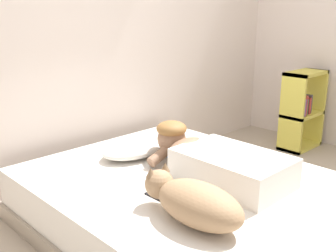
{
  "coord_description": "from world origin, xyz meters",
  "views": [
    {
      "loc": [
        -1.7,
        -1.24,
        1.31
      ],
      "look_at": [
        0.01,
        0.54,
        0.59
      ],
      "focal_mm": 42.94,
      "sensor_mm": 36.0,
      "label": 1
    }
  ],
  "objects_px": {
    "dog": "(194,201)",
    "bookshelf": "(302,110)",
    "pillow": "(136,148)",
    "person_lying": "(214,159)",
    "coffee_cup": "(169,150)",
    "cell_phone": "(158,196)",
    "bed": "(190,207)"
  },
  "relations": [
    {
      "from": "bookshelf",
      "to": "pillow",
      "type": "bearing_deg",
      "value": 172.94
    },
    {
      "from": "bed",
      "to": "cell_phone",
      "type": "relative_size",
      "value": 14.15
    },
    {
      "from": "pillow",
      "to": "coffee_cup",
      "type": "height_order",
      "value": "pillow"
    },
    {
      "from": "cell_phone",
      "to": "dog",
      "type": "bearing_deg",
      "value": -99.98
    },
    {
      "from": "pillow",
      "to": "cell_phone",
      "type": "xyz_separation_m",
      "value": [
        -0.32,
        -0.57,
        -0.05
      ]
    },
    {
      "from": "coffee_cup",
      "to": "cell_phone",
      "type": "relative_size",
      "value": 0.89
    },
    {
      "from": "pillow",
      "to": "person_lying",
      "type": "distance_m",
      "value": 0.61
    },
    {
      "from": "dog",
      "to": "cell_phone",
      "type": "relative_size",
      "value": 4.11
    },
    {
      "from": "person_lying",
      "to": "dog",
      "type": "height_order",
      "value": "person_lying"
    },
    {
      "from": "person_lying",
      "to": "coffee_cup",
      "type": "relative_size",
      "value": 7.36
    },
    {
      "from": "coffee_cup",
      "to": "bookshelf",
      "type": "distance_m",
      "value": 1.71
    },
    {
      "from": "coffee_cup",
      "to": "person_lying",
      "type": "bearing_deg",
      "value": -96.5
    },
    {
      "from": "bed",
      "to": "bookshelf",
      "type": "bearing_deg",
      "value": 9.49
    },
    {
      "from": "dog",
      "to": "cell_phone",
      "type": "distance_m",
      "value": 0.33
    },
    {
      "from": "bed",
      "to": "dog",
      "type": "distance_m",
      "value": 0.55
    },
    {
      "from": "person_lying",
      "to": "cell_phone",
      "type": "xyz_separation_m",
      "value": [
        -0.43,
        0.03,
        -0.1
      ]
    },
    {
      "from": "bed",
      "to": "person_lying",
      "type": "bearing_deg",
      "value": -19.13
    },
    {
      "from": "bookshelf",
      "to": "bed",
      "type": "bearing_deg",
      "value": -170.51
    },
    {
      "from": "person_lying",
      "to": "pillow",
      "type": "bearing_deg",
      "value": 100.11
    },
    {
      "from": "coffee_cup",
      "to": "bookshelf",
      "type": "height_order",
      "value": "bookshelf"
    },
    {
      "from": "dog",
      "to": "bookshelf",
      "type": "height_order",
      "value": "bookshelf"
    },
    {
      "from": "bed",
      "to": "coffee_cup",
      "type": "height_order",
      "value": "coffee_cup"
    },
    {
      "from": "pillow",
      "to": "coffee_cup",
      "type": "distance_m",
      "value": 0.23
    },
    {
      "from": "cell_phone",
      "to": "person_lying",
      "type": "bearing_deg",
      "value": -3.85
    },
    {
      "from": "coffee_cup",
      "to": "cell_phone",
      "type": "distance_m",
      "value": 0.63
    },
    {
      "from": "bed",
      "to": "person_lying",
      "type": "xyz_separation_m",
      "value": [
        0.15,
        -0.05,
        0.28
      ]
    },
    {
      "from": "pillow",
      "to": "cell_phone",
      "type": "bearing_deg",
      "value": -119.63
    },
    {
      "from": "cell_phone",
      "to": "bookshelf",
      "type": "bearing_deg",
      "value": 8.81
    },
    {
      "from": "dog",
      "to": "bookshelf",
      "type": "xyz_separation_m",
      "value": [
        2.25,
        0.65,
        -0.06
      ]
    },
    {
      "from": "pillow",
      "to": "bookshelf",
      "type": "bearing_deg",
      "value": -7.06
    },
    {
      "from": "pillow",
      "to": "dog",
      "type": "relative_size",
      "value": 0.9
    },
    {
      "from": "person_lying",
      "to": "dog",
      "type": "xyz_separation_m",
      "value": [
        -0.49,
        -0.28,
        -0.0
      ]
    }
  ]
}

